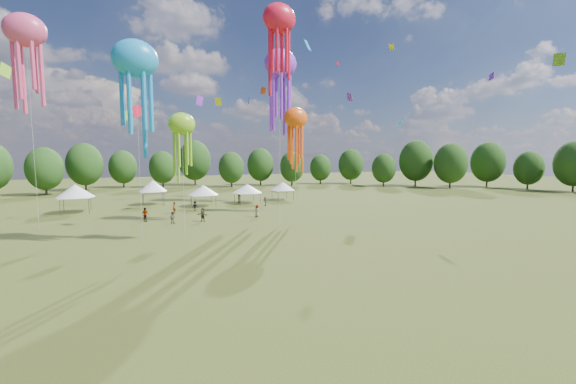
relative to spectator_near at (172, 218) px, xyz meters
name	(u,v)px	position (x,y,z in m)	size (l,w,h in m)	color
ground	(481,353)	(8.91, -37.55, -0.78)	(300.00, 300.00, 0.00)	#384416
spectator_near	(172,218)	(0.00, 0.00, 0.00)	(0.76, 0.59, 1.57)	gray
spectators_far	(212,208)	(6.37, 5.64, 0.08)	(21.01, 17.99, 1.89)	gray
festival_tents	(188,188)	(4.69, 16.62, 2.28)	(40.63, 10.82, 4.45)	#47474C
show_kites	(235,78)	(9.82, 3.98, 19.26)	(41.54, 26.94, 28.20)	#198FDC
small_kites	(225,15)	(8.85, 5.27, 28.45)	(78.73, 59.36, 45.75)	#198FDC
treeline	(183,167)	(5.05, 24.96, 5.76)	(201.57, 95.24, 13.43)	#38281C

